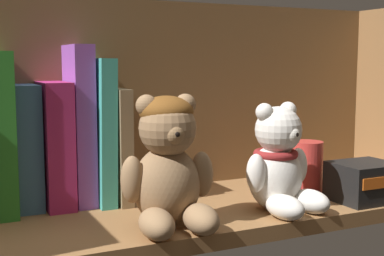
% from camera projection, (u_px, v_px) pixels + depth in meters
% --- Properties ---
extents(shelf_board, '(0.80, 0.24, 0.02)m').
position_uv_depth(shelf_board, '(189.00, 214.00, 0.72)').
color(shelf_board, olive).
rests_on(shelf_board, ground).
extents(shelf_back_panel, '(0.82, 0.01, 0.31)m').
position_uv_depth(shelf_back_panel, '(154.00, 102.00, 0.82)').
color(shelf_back_panel, brown).
rests_on(shelf_back_panel, ground).
extents(book_6, '(0.02, 0.13, 0.21)m').
position_uv_depth(book_6, '(1.00, 132.00, 0.70)').
color(book_6, '#2C862A').
rests_on(book_6, shelf_board).
extents(book_7, '(0.03, 0.09, 0.16)m').
position_uv_depth(book_7, '(25.00, 146.00, 0.71)').
color(book_7, '#3D6993').
rests_on(book_7, shelf_board).
extents(book_8, '(0.04, 0.12, 0.17)m').
position_uv_depth(book_8, '(53.00, 143.00, 0.73)').
color(book_8, '#A32361').
rests_on(book_8, shelf_board).
extents(book_9, '(0.03, 0.11, 0.22)m').
position_uv_depth(book_9, '(77.00, 124.00, 0.74)').
color(book_9, purple).
rests_on(book_9, shelf_board).
extents(book_10, '(0.03, 0.13, 0.20)m').
position_uv_depth(book_10, '(96.00, 130.00, 0.75)').
color(book_10, teal).
rests_on(book_10, shelf_board).
extents(book_11, '(0.02, 0.14, 0.16)m').
position_uv_depth(book_11, '(112.00, 143.00, 0.76)').
color(book_11, '#867150').
rests_on(book_11, shelf_board).
extents(teddy_bear_larger, '(0.12, 0.12, 0.16)m').
position_uv_depth(teddy_bear_larger, '(168.00, 165.00, 0.62)').
color(teddy_bear_larger, '#93704C').
rests_on(teddy_bear_larger, shelf_board).
extents(teddy_bear_smaller, '(0.11, 0.11, 0.14)m').
position_uv_depth(teddy_bear_smaller, '(279.00, 165.00, 0.69)').
color(teddy_bear_smaller, white).
rests_on(teddy_bear_smaller, shelf_board).
extents(pillar_candle, '(0.05, 0.05, 0.08)m').
position_uv_depth(pillar_candle, '(306.00, 168.00, 0.79)').
color(pillar_candle, '#C63833').
rests_on(pillar_candle, shelf_board).
extents(small_product_box, '(0.09, 0.07, 0.05)m').
position_uv_depth(small_product_box, '(364.00, 182.00, 0.75)').
color(small_product_box, black).
rests_on(small_product_box, shelf_board).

